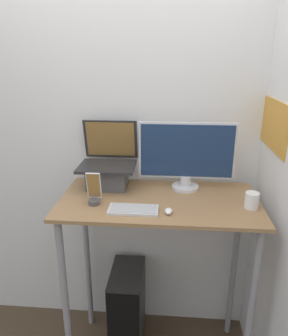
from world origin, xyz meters
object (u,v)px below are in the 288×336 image
object	(u,v)px
laptop	(108,170)
keyboard	(133,210)
mouse	(169,211)
computer_tower	(127,307)
cell_phone	(94,193)
monitor	(187,156)

from	to	relation	value
laptop	keyboard	size ratio (longest dim) A/B	1.49
mouse	computer_tower	size ratio (longest dim) A/B	0.11
mouse	cell_phone	xyz separation A→B (m)	(-0.40, 0.08, 0.05)
laptop	monitor	bearing A→B (deg)	-0.35
keyboard	mouse	world-z (taller)	mouse
keyboard	computer_tower	world-z (taller)	keyboard
keyboard	laptop	bearing A→B (deg)	120.46
cell_phone	computer_tower	size ratio (longest dim) A/B	0.32
keyboard	cell_phone	size ratio (longest dim) A/B	1.43
cell_phone	computer_tower	xyz separation A→B (m)	(0.14, 0.20, -0.92)
monitor	mouse	bearing A→B (deg)	-105.79
laptop	computer_tower	world-z (taller)	laptop
laptop	mouse	xyz separation A→B (m)	(0.37, -0.34, -0.09)
laptop	cell_phone	distance (m)	0.26
cell_phone	computer_tower	world-z (taller)	cell_phone
computer_tower	monitor	bearing A→B (deg)	9.06
keyboard	cell_phone	distance (m)	0.23
monitor	cell_phone	world-z (taller)	monitor
keyboard	cell_phone	bearing A→B (deg)	162.80
monitor	mouse	size ratio (longest dim) A/B	9.22
monitor	keyboard	world-z (taller)	monitor
monitor	computer_tower	size ratio (longest dim) A/B	0.99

